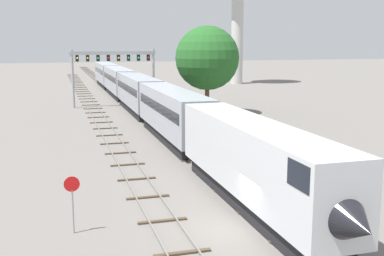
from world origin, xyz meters
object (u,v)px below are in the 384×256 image
Objects in this scene: signal_gantry at (114,64)px; trackside_tree_left at (207,58)px; passenger_train at (137,92)px; stop_sign at (72,197)px.

trackside_tree_left is (10.40, -11.16, 1.06)m from signal_gantry.
passenger_train is 7.54m from signal_gantry.
signal_gantry reaches higher than passenger_train.
trackside_tree_left is (8.15, -4.89, 4.58)m from passenger_train.
trackside_tree_left is at bearing -30.95° from passenger_train.
trackside_tree_left reaches higher than passenger_train.
trackside_tree_left is at bearing -47.03° from signal_gantry.
stop_sign is (-10.00, -39.75, -0.74)m from passenger_train.
stop_sign is 0.26× the size of trackside_tree_left.
passenger_train reaches higher than stop_sign.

